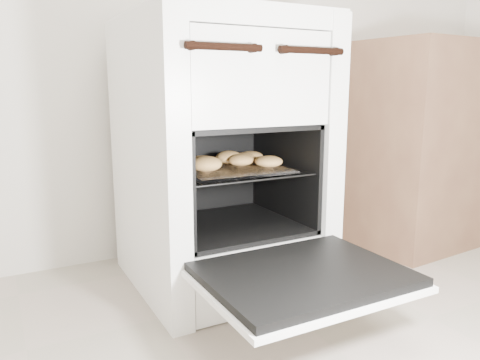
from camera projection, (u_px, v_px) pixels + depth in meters
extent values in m
cube|color=white|center=(219.00, 155.00, 1.48)|extent=(0.54, 0.58, 0.83)
cylinder|color=black|center=(225.00, 47.00, 1.09)|extent=(0.20, 0.02, 0.02)
cylinder|color=black|center=(312.00, 50.00, 1.21)|extent=(0.20, 0.02, 0.02)
cube|color=black|center=(303.00, 274.00, 1.12)|extent=(0.47, 0.36, 0.02)
cube|color=white|center=(303.00, 281.00, 1.12)|extent=(0.49, 0.38, 0.01)
cylinder|color=black|center=(168.00, 176.00, 1.33)|extent=(0.01, 0.38, 0.01)
cylinder|color=black|center=(282.00, 165.00, 1.51)|extent=(0.01, 0.38, 0.01)
cylinder|color=black|center=(259.00, 180.00, 1.26)|extent=(0.39, 0.01, 0.01)
cylinder|color=black|center=(205.00, 162.00, 1.58)|extent=(0.39, 0.01, 0.01)
cylinder|color=black|center=(179.00, 175.00, 1.35)|extent=(0.01, 0.36, 0.01)
cylinder|color=black|center=(196.00, 173.00, 1.37)|extent=(0.01, 0.36, 0.01)
cylinder|color=black|center=(213.00, 171.00, 1.40)|extent=(0.01, 0.36, 0.01)
cylinder|color=black|center=(229.00, 170.00, 1.42)|extent=(0.01, 0.36, 0.01)
cylinder|color=black|center=(244.00, 169.00, 1.45)|extent=(0.01, 0.36, 0.01)
cylinder|color=black|center=(260.00, 167.00, 1.47)|extent=(0.01, 0.36, 0.01)
cylinder|color=black|center=(274.00, 166.00, 1.49)|extent=(0.01, 0.36, 0.01)
cube|color=white|center=(232.00, 169.00, 1.40)|extent=(0.31, 0.27, 0.01)
ellipsoid|color=tan|center=(206.00, 164.00, 1.35)|extent=(0.10, 0.10, 0.04)
ellipsoid|color=tan|center=(241.00, 160.00, 1.44)|extent=(0.09, 0.09, 0.04)
ellipsoid|color=tan|center=(202.00, 162.00, 1.38)|extent=(0.13, 0.13, 0.04)
ellipsoid|color=tan|center=(269.00, 161.00, 1.42)|extent=(0.11, 0.11, 0.03)
ellipsoid|color=tan|center=(251.00, 156.00, 1.53)|extent=(0.10, 0.10, 0.03)
ellipsoid|color=tan|center=(229.00, 157.00, 1.48)|extent=(0.12, 0.12, 0.04)
ellipsoid|color=tan|center=(243.00, 158.00, 1.49)|extent=(0.11, 0.11, 0.03)
cube|color=brown|center=(428.00, 141.00, 1.99)|extent=(0.83, 0.59, 0.79)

